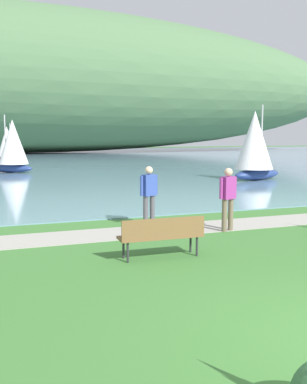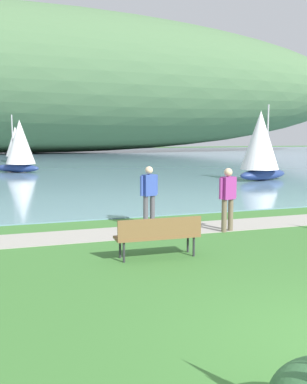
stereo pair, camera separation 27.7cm
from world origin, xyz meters
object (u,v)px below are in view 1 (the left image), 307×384
object	(u,v)px
park_bench_near_camera	(162,234)
person_on_the_grass	(228,195)
person_at_shoreline	(149,192)
sailboat_mid_bay	(255,145)
sailboat_toward_hillside	(13,145)
sailboat_nearest_to_shore	(7,144)

from	to	relation	value
park_bench_near_camera	person_on_the_grass	xyz separation A→B (m)	(2.61, 1.85, 0.46)
person_at_shoreline	sailboat_mid_bay	size ratio (longest dim) A/B	0.40
person_at_shoreline	sailboat_toward_hillside	distance (m)	20.59
park_bench_near_camera	sailboat_nearest_to_shore	xyz separation A→B (m)	(-2.15, 37.08, 1.32)
person_on_the_grass	sailboat_mid_bay	distance (m)	14.06
sailboat_mid_bay	person_at_shoreline	bearing A→B (deg)	-134.72
person_on_the_grass	sailboat_nearest_to_shore	bearing A→B (deg)	97.68
sailboat_nearest_to_shore	sailboat_mid_bay	size ratio (longest dim) A/B	0.88
park_bench_near_camera	sailboat_nearest_to_shore	distance (m)	37.17
person_at_shoreline	sailboat_nearest_to_shore	size ratio (longest dim) A/B	0.45
person_at_shoreline	sailboat_nearest_to_shore	distance (m)	34.05
person_on_the_grass	sailboat_nearest_to_shore	xyz separation A→B (m)	(-4.75, 35.23, 0.86)
park_bench_near_camera	sailboat_toward_hillside	xyz separation A→B (m)	(-2.12, 23.54, 1.41)
person_on_the_grass	sailboat_toward_hillside	world-z (taller)	sailboat_toward_hillside
park_bench_near_camera	sailboat_mid_bay	world-z (taller)	sailboat_mid_bay
park_bench_near_camera	sailboat_mid_bay	xyz separation A→B (m)	(10.78, 13.24, 1.56)
person_at_shoreline	park_bench_near_camera	bearing A→B (deg)	-104.55
person_at_shoreline	person_on_the_grass	world-z (taller)	same
person_at_shoreline	sailboat_toward_hillside	world-z (taller)	sailboat_toward_hillside
sailboat_toward_hillside	sailboat_nearest_to_shore	bearing A→B (deg)	90.10
sailboat_nearest_to_shore	sailboat_toward_hillside	world-z (taller)	sailboat_toward_hillside
park_bench_near_camera	person_at_shoreline	world-z (taller)	person_at_shoreline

